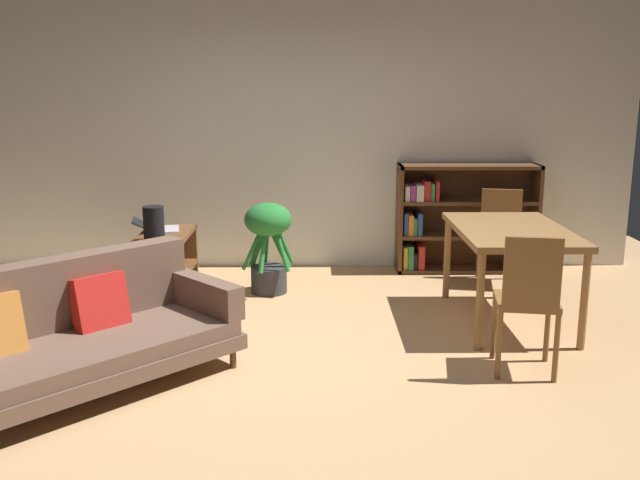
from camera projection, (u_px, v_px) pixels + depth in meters
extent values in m
plane|color=tan|center=(291.00, 366.00, 4.76)|extent=(8.16, 8.16, 0.00)
cube|color=silver|center=(298.00, 135.00, 7.10)|extent=(6.80, 0.10, 2.70)
cylinder|color=#56351E|center=(233.00, 358.00, 4.72)|extent=(0.04, 0.04, 0.13)
cylinder|color=#56351E|center=(174.00, 332.00, 5.21)|extent=(0.04, 0.04, 0.13)
cube|color=brown|center=(89.00, 362.00, 4.36)|extent=(1.90, 1.88, 0.10)
cube|color=brown|center=(88.00, 346.00, 4.34)|extent=(1.82, 1.80, 0.10)
cube|color=brown|center=(61.00, 292.00, 4.50)|extent=(1.39, 1.36, 0.45)
cube|color=brown|center=(201.00, 293.00, 4.89)|extent=(0.66, 0.67, 0.23)
cube|color=red|center=(100.00, 302.00, 4.54)|extent=(0.38, 0.38, 0.36)
cube|color=brown|center=(175.00, 254.00, 6.62)|extent=(0.43, 0.04, 0.58)
cube|color=brown|center=(150.00, 285.00, 5.63)|extent=(0.43, 0.04, 0.58)
cube|color=brown|center=(164.00, 274.00, 6.13)|extent=(0.43, 1.01, 0.04)
cube|color=brown|center=(162.00, 238.00, 6.06)|extent=(0.43, 1.05, 0.04)
cube|color=brown|center=(165.00, 298.00, 6.18)|extent=(0.43, 1.01, 0.04)
cube|color=silver|center=(167.00, 229.00, 6.29)|extent=(0.27, 0.35, 0.02)
cube|color=black|center=(143.00, 225.00, 6.23)|extent=(0.24, 0.33, 0.10)
cylinder|color=black|center=(154.00, 224.00, 5.83)|extent=(0.17, 0.17, 0.29)
cylinder|color=slate|center=(153.00, 217.00, 5.81)|extent=(0.09, 0.09, 0.01)
cylinder|color=#333338|center=(269.00, 280.00, 6.40)|extent=(0.33, 0.33, 0.24)
cylinder|color=#287A33|center=(278.00, 245.00, 6.34)|extent=(0.23, 0.07, 0.43)
cylinder|color=#287A33|center=(280.00, 236.00, 6.40)|extent=(0.24, 0.22, 0.57)
cylinder|color=#287A33|center=(266.00, 240.00, 6.40)|extent=(0.09, 0.20, 0.48)
cylinder|color=#287A33|center=(260.00, 241.00, 6.36)|extent=(0.21, 0.13, 0.49)
cylinder|color=#287A33|center=(255.00, 242.00, 6.28)|extent=(0.25, 0.12, 0.51)
cylinder|color=#287A33|center=(264.00, 241.00, 6.21)|extent=(0.10, 0.26, 0.55)
cylinder|color=#287A33|center=(278.00, 238.00, 6.23)|extent=(0.22, 0.21, 0.59)
ellipsoid|color=#287A33|center=(268.00, 219.00, 6.28)|extent=(0.42, 0.42, 0.30)
cylinder|color=olive|center=(447.00, 259.00, 6.18)|extent=(0.06, 0.06, 0.71)
cylinder|color=olive|center=(480.00, 302.00, 4.97)|extent=(0.06, 0.06, 0.71)
cylinder|color=olive|center=(531.00, 259.00, 6.19)|extent=(0.06, 0.06, 0.71)
cylinder|color=olive|center=(584.00, 302.00, 4.98)|extent=(0.06, 0.06, 0.71)
cube|color=olive|center=(511.00, 231.00, 5.50)|extent=(0.84, 1.34, 0.05)
cylinder|color=brown|center=(523.00, 267.00, 6.42)|extent=(0.04, 0.04, 0.45)
cylinder|color=brown|center=(479.00, 265.00, 6.49)|extent=(0.04, 0.04, 0.45)
cylinder|color=brown|center=(519.00, 256.00, 6.81)|extent=(0.04, 0.04, 0.45)
cylinder|color=brown|center=(478.00, 254.00, 6.88)|extent=(0.04, 0.04, 0.45)
cube|color=brown|center=(501.00, 235.00, 6.60)|extent=(0.50, 0.52, 0.04)
cube|color=brown|center=(501.00, 209.00, 6.75)|extent=(0.38, 0.11, 0.38)
cylinder|color=brown|center=(494.00, 327.00, 4.84)|extent=(0.04, 0.04, 0.45)
cylinder|color=brown|center=(547.00, 330.00, 4.79)|extent=(0.04, 0.04, 0.45)
cylinder|color=brown|center=(499.00, 345.00, 4.50)|extent=(0.04, 0.04, 0.45)
cylinder|color=brown|center=(556.00, 349.00, 4.45)|extent=(0.04, 0.04, 0.45)
cube|color=brown|center=(526.00, 302.00, 4.59)|extent=(0.45, 0.44, 0.04)
cube|color=brown|center=(533.00, 272.00, 4.37)|extent=(0.35, 0.09, 0.45)
cube|color=#56351E|center=(399.00, 218.00, 7.06)|extent=(0.04, 0.35, 1.08)
cube|color=#56351E|center=(534.00, 218.00, 7.07)|extent=(0.04, 0.35, 1.08)
cube|color=#56351E|center=(469.00, 166.00, 6.95)|extent=(1.40, 0.35, 0.04)
cube|color=#56351E|center=(464.00, 268.00, 7.18)|extent=(1.40, 0.35, 0.04)
cube|color=#56351E|center=(464.00, 215.00, 7.21)|extent=(1.36, 0.04, 1.08)
cube|color=#56351E|center=(466.00, 235.00, 7.10)|extent=(1.36, 0.33, 0.04)
cube|color=#56351E|center=(468.00, 201.00, 7.02)|extent=(1.36, 0.33, 0.04)
cube|color=gold|center=(404.00, 257.00, 7.11)|extent=(0.04, 0.23, 0.23)
cube|color=#337F47|center=(409.00, 256.00, 7.13)|extent=(0.05, 0.29, 0.24)
cube|color=black|center=(414.00, 260.00, 7.12)|extent=(0.04, 0.23, 0.16)
cube|color=red|center=(420.00, 256.00, 7.12)|extent=(0.06, 0.28, 0.24)
cube|color=#2D5199|center=(405.00, 223.00, 7.03)|extent=(0.04, 0.22, 0.22)
cube|color=orange|center=(410.00, 224.00, 7.04)|extent=(0.05, 0.25, 0.20)
cube|color=#337F47|center=(414.00, 226.00, 7.04)|extent=(0.03, 0.23, 0.17)
cube|color=#2D5199|center=(418.00, 223.00, 7.05)|extent=(0.04, 0.26, 0.22)
cube|color=silver|center=(406.00, 193.00, 6.97)|extent=(0.04, 0.24, 0.15)
cube|color=#993884|center=(412.00, 192.00, 6.97)|extent=(0.05, 0.25, 0.16)
cube|color=silver|center=(418.00, 192.00, 6.98)|extent=(0.07, 0.29, 0.16)
cube|color=red|center=(426.00, 190.00, 6.97)|extent=(0.06, 0.23, 0.19)
cube|color=#337F47|center=(431.00, 191.00, 6.97)|extent=(0.04, 0.24, 0.17)
cube|color=red|center=(436.00, 190.00, 6.98)|extent=(0.03, 0.27, 0.20)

